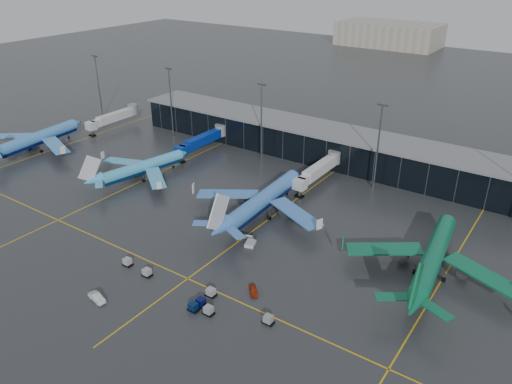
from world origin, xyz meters
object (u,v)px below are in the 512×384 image
Objects in this scene: airliner_klm_west at (37,131)px; mobile_airstair at (250,242)px; service_van_red at (253,290)px; airliner_arkefly at (142,160)px; airliner_klm_near at (264,190)px; baggage_carts at (191,294)px; airliner_aer_lingus at (436,246)px; service_van_white at (97,298)px.

airliner_klm_west reaches higher than mobile_airstair.
airliner_arkefly is at bearing 112.21° from service_van_red.
mobile_airstair is 0.97× the size of service_van_red.
airliner_klm_near is 1.16× the size of baggage_carts.
airliner_klm_near is (43.18, 1.82, 1.12)m from airliner_arkefly.
airliner_aer_lingus is 41.57m from mobile_airstair.
mobile_airstair is 0.82× the size of service_van_white.
service_van_red is (60.49, -27.72, -5.10)m from airliner_arkefly.
service_van_red is at bearing -71.97° from mobile_airstair.
airliner_klm_near is at bearing 93.41° from mobile_airstair.
mobile_airstair is at bearing -70.52° from airliner_klm_near.
airliner_aer_lingus is (45.07, -1.53, -0.05)m from airliner_klm_near.
baggage_carts is (98.85, -32.46, -5.95)m from airliner_klm_west.
airliner_arkefly is at bearing -1.87° from airliner_klm_west.
baggage_carts is 10.32× the size of mobile_airstair.
airliner_klm_near is 11.59× the size of service_van_red.
service_van_red is at bearing -140.90° from airliner_aer_lingus.
baggage_carts is at bearing -105.05° from mobile_airstair.
airliner_aer_lingus is at bearing -5.00° from airliner_klm_near.
airliner_arkefly is at bearing 144.75° from baggage_carts.
service_van_white is at bearing -143.60° from airliner_aer_lingus.
mobile_airstair is at bearing -11.68° from airliner_klm_west.
airliner_klm_near reaches higher than airliner_klm_west.
airliner_klm_near is 1.01× the size of airliner_aer_lingus.
airliner_aer_lingus is at bearing -0.25° from mobile_airstair.
mobile_airstair is (97.21, -9.46, -5.94)m from airliner_klm_west.
airliner_klm_west reaches higher than service_van_white.
airliner_klm_west is 111.18m from service_van_red.
mobile_airstair is 37.06m from service_van_white.
airliner_klm_west is 1.13× the size of baggage_carts.
service_van_red is 31.50m from service_van_white.
airliner_klm_near is 17.19m from mobile_airstair.
airliner_arkefly is at bearing 146.08° from mobile_airstair.
baggage_carts reaches higher than service_van_white.
airliner_arkefly is at bearing 46.86° from service_van_white.
baggage_carts reaches higher than service_van_red.
service_van_red is at bearing -41.11° from service_van_white.
airliner_aer_lingus is 39.92m from service_van_red.
airliner_aer_lingus is (136.13, 3.85, 0.12)m from airliner_klm_west.
service_van_red is (9.50, 8.31, -0.10)m from baggage_carts.
airliner_klm_near is 34.79m from service_van_red.
airliner_klm_near reaches higher than airliner_aer_lingus.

